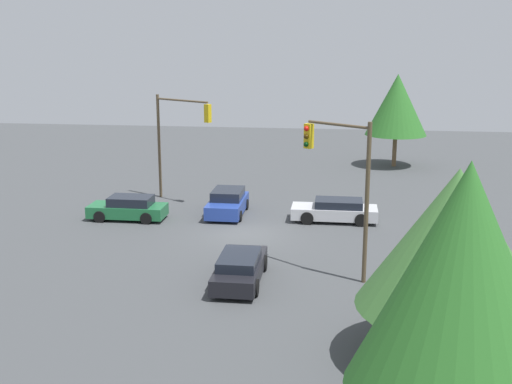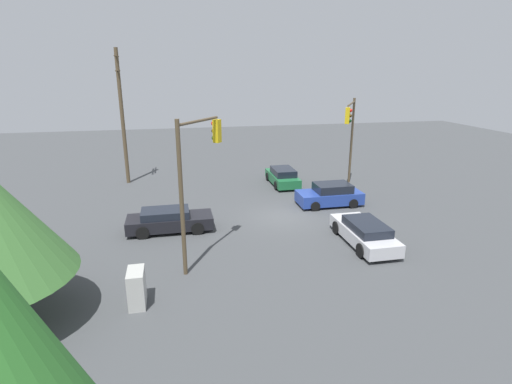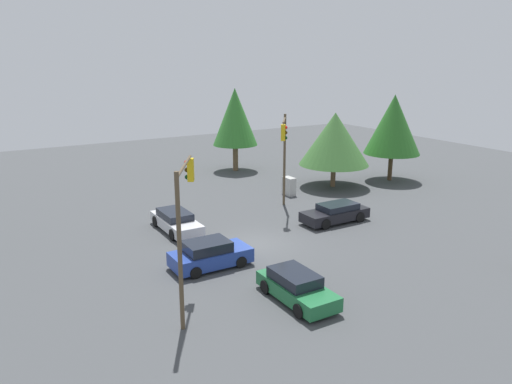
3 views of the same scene
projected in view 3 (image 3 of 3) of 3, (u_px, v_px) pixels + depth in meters
ground_plane at (254, 245)px, 28.93m from camera, size 80.00×80.00×0.00m
sedan_dark at (335, 213)px, 32.71m from camera, size 1.88×4.59×1.25m
sedan_green at (296, 287)px, 22.18m from camera, size 4.24×1.86×1.31m
sedan_silver at (176, 221)px, 31.08m from camera, size 4.67×1.89×1.24m
sedan_blue at (210, 254)px, 25.70m from camera, size 2.02×4.12×1.43m
traffic_signal_main at (284, 147)px, 34.41m from camera, size 2.77×2.12×6.65m
traffic_signal_cross at (184, 210)px, 20.44m from camera, size 3.88×2.41×6.47m
electrical_cabinet at (289, 186)px, 39.16m from camera, size 1.13×0.61×1.41m
tree_behind at (393, 125)px, 42.75m from camera, size 4.81×4.81×7.46m
tree_left at (335, 139)px, 40.85m from camera, size 5.76×5.76×6.17m
tree_far at (235, 117)px, 46.48m from camera, size 4.20×4.20×7.76m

